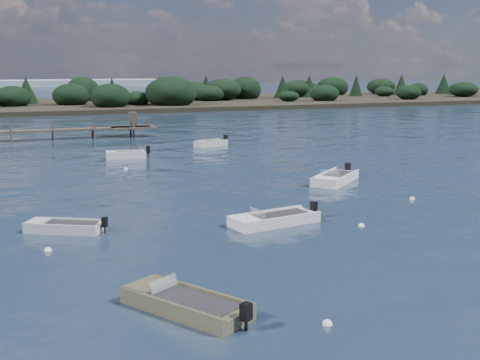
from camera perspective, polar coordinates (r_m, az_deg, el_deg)
name	(u,v)px	position (r m, az deg, el deg)	size (l,w,h in m)	color
ground	(85,127)	(80.29, -14.52, 4.85)	(400.00, 400.00, 0.00)	#152031
dinghy_mid_grey	(65,229)	(30.07, -16.27, -4.45)	(3.83, 2.94, 0.99)	#B2B7B9
dinghy_mid_white_a	(274,221)	(30.22, 3.25, -3.93)	(4.98, 2.48, 1.14)	silver
tender_far_white	(126,156)	(52.47, -10.75, 2.22)	(3.78, 1.71, 1.28)	silver
tender_far_grey_b	(211,145)	(59.36, -2.78, 3.37)	(3.74, 2.28, 1.26)	#B2B7B9
dinghy_near_olive	(185,307)	(19.92, -5.19, -11.86)	(3.73, 4.63, 1.17)	#676245
dinghy_mid_white_b	(335,180)	(41.41, 9.00, 0.01)	(4.78, 4.46, 1.28)	silver
buoy_a	(327,324)	(19.15, 8.27, -13.40)	(0.32, 0.32, 0.32)	white
buoy_b	(361,226)	(30.40, 11.44, -4.32)	(0.32, 0.32, 0.32)	white
buoy_d	(412,199)	(37.20, 16.01, -1.77)	(0.32, 0.32, 0.32)	white
buoy_e	(126,169)	(46.91, -10.77, 1.00)	(0.32, 0.32, 0.32)	white
buoy_extra_a	(48,251)	(27.22, -17.74, -6.42)	(0.32, 0.32, 0.32)	white
far_headland	(186,95)	(124.26, -5.12, 8.03)	(190.00, 40.00, 5.80)	black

